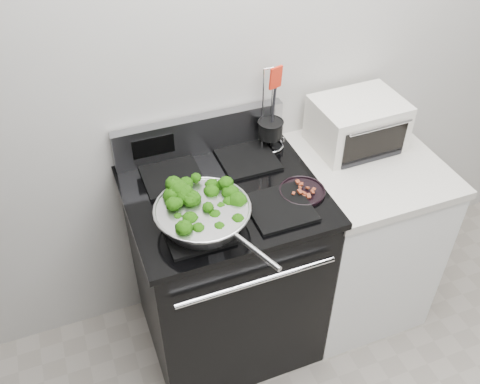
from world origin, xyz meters
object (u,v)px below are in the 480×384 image
bacon_plate (302,189)px  utensil_holder (270,133)px  gas_range (226,268)px  toaster_oven (357,124)px  skillet (203,215)px

bacon_plate → utensil_holder: (0.01, 0.34, 0.05)m
gas_range → toaster_oven: (0.69, 0.14, 0.54)m
skillet → utensil_holder: bearing=19.4°
bacon_plate → utensil_holder: bearing=88.9°
bacon_plate → toaster_oven: bearing=32.9°
skillet → toaster_oven: 0.88m
utensil_holder → toaster_oven: utensil_holder is taller
bacon_plate → utensil_holder: 0.35m
gas_range → utensil_holder: size_ratio=2.85×
bacon_plate → toaster_oven: size_ratio=0.48×
utensil_holder → toaster_oven: (0.39, -0.09, 0.01)m
gas_range → toaster_oven: 0.89m
skillet → bacon_plate: skillet is taller
gas_range → utensil_holder: 0.65m
utensil_holder → gas_range: bearing=-158.6°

